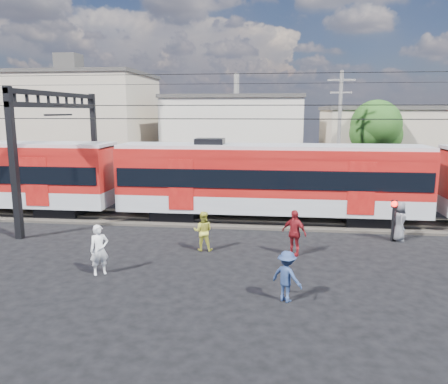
{
  "coord_description": "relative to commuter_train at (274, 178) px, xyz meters",
  "views": [
    {
      "loc": [
        1.91,
        -14.99,
        5.9
      ],
      "look_at": [
        -0.51,
        5.0,
        2.16
      ],
      "focal_mm": 35.0,
      "sensor_mm": 36.0,
      "label": 1
    }
  ],
  "objects": [
    {
      "name": "ground",
      "position": [
        -1.78,
        -8.0,
        -2.4
      ],
      "size": [
        120.0,
        120.0,
        0.0
      ],
      "primitive_type": "plane",
      "color": "black",
      "rests_on": "ground"
    },
    {
      "name": "track_bed",
      "position": [
        -1.78,
        0.0,
        -2.34
      ],
      "size": [
        70.0,
        3.4,
        0.12
      ],
      "primitive_type": "cube",
      "color": "#2D2823",
      "rests_on": "ground"
    },
    {
      "name": "rail_near",
      "position": [
        -1.78,
        -0.75,
        -2.22
      ],
      "size": [
        70.0,
        0.12,
        0.12
      ],
      "primitive_type": "cube",
      "color": "#59544C",
      "rests_on": "track_bed"
    },
    {
      "name": "rail_far",
      "position": [
        -1.78,
        0.75,
        -2.22
      ],
      "size": [
        70.0,
        0.12,
        0.12
      ],
      "primitive_type": "cube",
      "color": "#59544C",
      "rests_on": "track_bed"
    },
    {
      "name": "commuter_train",
      "position": [
        0.0,
        0.0,
        0.0
      ],
      "size": [
        50.3,
        3.08,
        4.17
      ],
      "color": "black",
      "rests_on": "ground"
    },
    {
      "name": "catenary",
      "position": [
        -10.43,
        -0.0,
        2.73
      ],
      "size": [
        70.0,
        9.3,
        7.52
      ],
      "color": "black",
      "rests_on": "ground"
    },
    {
      "name": "building_west",
      "position": [
        -18.78,
        16.0,
        2.25
      ],
      "size": [
        14.28,
        10.2,
        9.3
      ],
      "color": "tan",
      "rests_on": "ground"
    },
    {
      "name": "building_midwest",
      "position": [
        -3.78,
        19.0,
        1.25
      ],
      "size": [
        12.24,
        12.24,
        7.3
      ],
      "color": "beige",
      "rests_on": "ground"
    },
    {
      "name": "building_mideast",
      "position": [
        12.22,
        16.0,
        0.75
      ],
      "size": [
        16.32,
        10.2,
        6.3
      ],
      "color": "tan",
      "rests_on": "ground"
    },
    {
      "name": "utility_pole_mid",
      "position": [
        4.22,
        7.0,
        2.13
      ],
      "size": [
        1.8,
        0.24,
        8.5
      ],
      "color": "slate",
      "rests_on": "ground"
    },
    {
      "name": "tree_near",
      "position": [
        7.41,
        10.09,
        2.26
      ],
      "size": [
        3.82,
        3.64,
        6.72
      ],
      "color": "#382619",
      "rests_on": "ground"
    },
    {
      "name": "pedestrian_a",
      "position": [
        -6.22,
        -8.41,
        -1.48
      ],
      "size": [
        0.81,
        0.75,
        1.85
      ],
      "primitive_type": "imported",
      "rotation": [
        0.0,
        0.0,
        0.62
      ],
      "color": "white",
      "rests_on": "ground"
    },
    {
      "name": "pedestrian_b",
      "position": [
        -2.93,
        -5.21,
        -1.55
      ],
      "size": [
        0.85,
        0.67,
        1.71
      ],
      "primitive_type": "imported",
      "rotation": [
        0.0,
        0.0,
        3.17
      ],
      "color": "gold",
      "rests_on": "ground"
    },
    {
      "name": "pedestrian_c",
      "position": [
        0.53,
        -9.93,
        -1.59
      ],
      "size": [
        1.21,
        1.1,
        1.63
      ],
      "primitive_type": "imported",
      "rotation": [
        0.0,
        0.0,
        2.54
      ],
      "color": "navy",
      "rests_on": "ground"
    },
    {
      "name": "pedestrian_d",
      "position": [
        0.91,
        -5.4,
        -1.44
      ],
      "size": [
        1.2,
        1.0,
        1.92
      ],
      "primitive_type": "imported",
      "rotation": [
        0.0,
        0.0,
        -0.57
      ],
      "color": "maroon",
      "rests_on": "ground"
    },
    {
      "name": "pedestrian_e",
      "position": [
        5.78,
        -2.73,
        -1.48
      ],
      "size": [
        0.6,
        0.91,
        1.84
      ],
      "primitive_type": "imported",
      "rotation": [
        0.0,
        0.0,
        1.59
      ],
      "color": "#505156",
      "rests_on": "ground"
    },
    {
      "name": "crossing_signal",
      "position": [
        5.47,
        -2.86,
        -1.06
      ],
      "size": [
        0.28,
        0.28,
        1.94
      ],
      "color": "black",
      "rests_on": "ground"
    }
  ]
}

